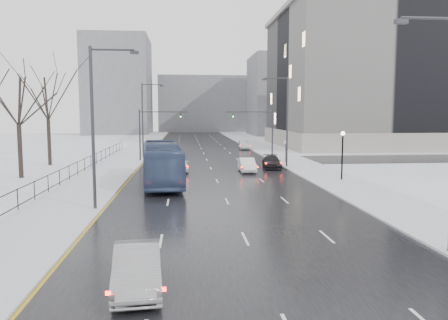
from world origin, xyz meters
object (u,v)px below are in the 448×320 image
object	(u,v)px
streetlight_l_far	(144,116)
mast_signal_right	(264,128)
sedan_right_distant	(244,145)
tree_park_d	(22,179)
streetlight_r_mid	(285,117)
streetlight_l_near	(96,120)
sedan_right_near	(247,165)
bus	(162,163)
lamppost_r_mid	(342,148)
sedan_right_far	(272,162)
tree_park_e	(50,166)
sedan_left_near	(137,268)
sedan_center_near	(178,163)
mast_signal_left	(148,129)
no_uturn_sign	(286,145)

from	to	relation	value
streetlight_l_far	mast_signal_right	distance (m)	16.07
mast_signal_right	sedan_right_distant	world-z (taller)	mast_signal_right
tree_park_d	streetlight_r_mid	xyz separation A→B (m)	(25.97, 6.00, 5.62)
streetlight_l_near	sedan_right_near	bearing A→B (deg)	55.23
mast_signal_right	bus	bearing A→B (deg)	-123.87
tree_park_d	streetlight_l_near	xyz separation A→B (m)	(9.63, -14.00, 5.62)
tree_park_d	mast_signal_right	size ratio (longest dim) A/B	1.92
lamppost_r_mid	sedan_right_near	size ratio (longest dim) A/B	0.99
streetlight_l_near	sedan_right_far	xyz separation A→B (m)	(14.82, 19.57, -4.90)
sedan_right_far	tree_park_e	bearing A→B (deg)	175.86
sedan_left_near	sedan_center_near	distance (m)	30.55
tree_park_e	sedan_right_distant	size ratio (longest dim) A/B	3.10
mast_signal_right	sedan_left_near	distance (m)	42.38
streetlight_l_near	mast_signal_left	xyz separation A→B (m)	(0.84, 28.00, -1.51)
sedan_center_near	streetlight_r_mid	bearing A→B (deg)	7.11
streetlight_l_far	sedan_right_near	xyz separation A→B (m)	(11.67, -15.19, -4.86)
tree_park_d	tree_park_e	size ratio (longest dim) A/B	0.93
lamppost_r_mid	sedan_right_near	bearing A→B (deg)	137.77
sedan_right_near	sedan_right_distant	bearing A→B (deg)	83.16
lamppost_r_mid	mast_signal_right	xyz separation A→B (m)	(-3.67, 18.00, 1.16)
tree_park_d	streetlight_l_near	size ratio (longest dim) A/B	1.25
mast_signal_right	mast_signal_left	size ratio (longest dim) A/B	1.00
lamppost_r_mid	no_uturn_sign	world-z (taller)	lamppost_r_mid
tree_park_e	mast_signal_left	xyz separation A→B (m)	(10.87, 4.00, 4.11)
lamppost_r_mid	sedan_right_distant	bearing A→B (deg)	96.47
streetlight_r_mid	bus	size ratio (longest dim) A/B	0.78
mast_signal_left	streetlight_l_far	bearing A→B (deg)	101.87
sedan_left_near	lamppost_r_mid	bearing A→B (deg)	50.19
mast_signal_right	sedan_right_distant	distance (m)	17.18
sedan_right_far	mast_signal_right	bearing A→B (deg)	91.39
mast_signal_left	streetlight_r_mid	bearing A→B (deg)	-27.31
tree_park_e	bus	bearing A→B (deg)	-46.39
streetlight_l_far	sedan_right_distant	xyz separation A→B (m)	(15.21, 12.84, -4.86)
tree_park_e	sedan_center_near	size ratio (longest dim) A/B	2.78
streetlight_l_near	lamppost_r_mid	xyz separation A→B (m)	(19.17, 10.00, -2.67)
mast_signal_left	sedan_center_near	bearing A→B (deg)	-69.11
streetlight_l_far	bus	xyz separation A→B (m)	(3.37, -22.07, -3.80)
no_uturn_sign	sedan_left_near	distance (m)	39.07
mast_signal_right	sedan_right_distant	bearing A→B (deg)	90.95
tree_park_d	bus	xyz separation A→B (m)	(13.00, -4.07, 1.81)
bus	sedan_right_far	distance (m)	15.00
mast_signal_right	mast_signal_left	distance (m)	14.65
streetlight_l_near	sedan_right_far	size ratio (longest dim) A/B	2.14
tree_park_d	sedan_right_far	bearing A→B (deg)	12.83
tree_park_e	streetlight_r_mid	distance (m)	27.25
no_uturn_sign	sedan_right_distant	xyz separation A→B (m)	(-2.15, 20.84, -1.54)
tree_park_d	bus	bearing A→B (deg)	-17.37
tree_park_e	streetlight_l_far	world-z (taller)	streetlight_l_far
sedan_left_near	sedan_right_distant	distance (m)	58.55
lamppost_r_mid	tree_park_d	bearing A→B (deg)	172.09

